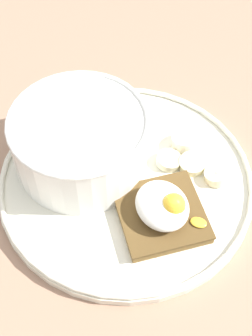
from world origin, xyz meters
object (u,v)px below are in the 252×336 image
object	(u,v)px
poached_egg	(164,205)
banana_slice_left	(167,158)
oatmeal_bowl	(80,141)
banana_slice_front	(192,164)
toast_slice	(161,214)
banana_slice_right	(185,142)
banana_slice_back	(216,175)

from	to	relation	value
poached_egg	banana_slice_left	bearing A→B (deg)	149.44
oatmeal_bowl	poached_egg	size ratio (longest dim) A/B	2.20
banana_slice_front	banana_slice_left	xyz separation A→B (cm)	(-1.93, -2.15, -0.02)
toast_slice	banana_slice_right	bearing A→B (deg)	137.67
poached_egg	banana_slice_right	bearing A→B (deg)	138.80
poached_egg	toast_slice	bearing A→B (deg)	-134.62
banana_slice_back	oatmeal_bowl	bearing A→B (deg)	-124.24
banana_slice_front	banana_slice_back	bearing A→B (deg)	31.62
banana_slice_left	poached_egg	bearing A→B (deg)	-30.56
toast_slice	poached_egg	distance (cm)	1.85
banana_slice_front	banana_slice_right	size ratio (longest dim) A/B	1.02
banana_slice_left	banana_slice_back	distance (cm)	5.84
poached_egg	banana_slice_back	bearing A→B (deg)	105.52
banana_slice_front	banana_slice_back	world-z (taller)	banana_slice_back
toast_slice	banana_slice_left	bearing A→B (deg)	147.97
oatmeal_bowl	poached_egg	bearing A→B (deg)	24.71
oatmeal_bowl	banana_slice_right	distance (cm)	12.27
oatmeal_bowl	banana_slice_back	size ratio (longest dim) A/B	3.93
banana_slice_front	banana_slice_left	bearing A→B (deg)	-131.94
toast_slice	poached_egg	xyz separation A→B (cm)	(0.14, 0.14, 1.83)
poached_egg	banana_slice_front	world-z (taller)	poached_egg
oatmeal_bowl	banana_slice_right	size ratio (longest dim) A/B	3.63
oatmeal_bowl	banana_slice_right	world-z (taller)	oatmeal_bowl
banana_slice_back	banana_slice_right	world-z (taller)	banana_slice_right
banana_slice_front	banana_slice_right	xyz separation A→B (cm)	(-3.02, 0.69, 0.24)
toast_slice	banana_slice_right	size ratio (longest dim) A/B	2.38
banana_slice_front	banana_slice_right	world-z (taller)	banana_slice_right
banana_slice_back	banana_slice_right	distance (cm)	5.65
poached_egg	banana_slice_right	xyz separation A→B (cm)	(-7.70, 6.74, -1.73)
oatmeal_bowl	toast_slice	size ratio (longest dim) A/B	1.53
poached_egg	banana_slice_left	world-z (taller)	poached_egg
banana_slice_right	banana_slice_left	bearing A→B (deg)	-68.95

